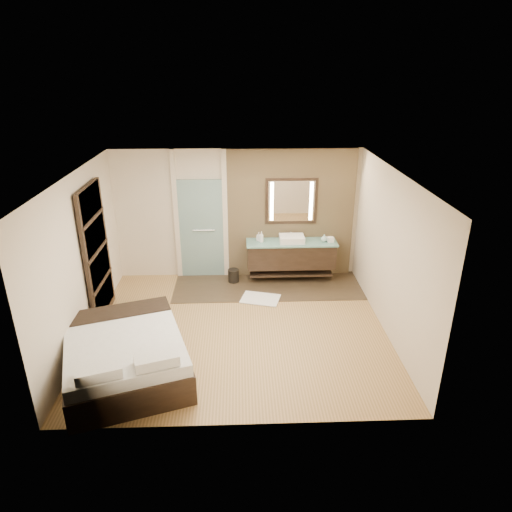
{
  "coord_description": "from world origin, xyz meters",
  "views": [
    {
      "loc": [
        0.04,
        -6.75,
        4.23
      ],
      "look_at": [
        0.32,
        0.6,
        1.11
      ],
      "focal_mm": 32.0,
      "sensor_mm": 36.0,
      "label": 1
    }
  ],
  "objects_px": {
    "vanity": "(291,254)",
    "waste_bin": "(234,276)",
    "mirror_unit": "(291,201)",
    "bed": "(125,355)"
  },
  "relations": [
    {
      "from": "vanity",
      "to": "waste_bin",
      "type": "relative_size",
      "value": 6.54
    },
    {
      "from": "vanity",
      "to": "waste_bin",
      "type": "height_order",
      "value": "vanity"
    },
    {
      "from": "mirror_unit",
      "to": "waste_bin",
      "type": "distance_m",
      "value": 1.95
    },
    {
      "from": "vanity",
      "to": "bed",
      "type": "bearing_deg",
      "value": -131.77
    },
    {
      "from": "vanity",
      "to": "mirror_unit",
      "type": "distance_m",
      "value": 1.1
    },
    {
      "from": "bed",
      "to": "vanity",
      "type": "bearing_deg",
      "value": 30.17
    },
    {
      "from": "vanity",
      "to": "bed",
      "type": "xyz_separation_m",
      "value": [
        -2.75,
        -3.08,
        -0.25
      ]
    },
    {
      "from": "vanity",
      "to": "mirror_unit",
      "type": "relative_size",
      "value": 1.75
    },
    {
      "from": "vanity",
      "to": "mirror_unit",
      "type": "xyz_separation_m",
      "value": [
        0.0,
        0.24,
        1.07
      ]
    },
    {
      "from": "bed",
      "to": "waste_bin",
      "type": "bearing_deg",
      "value": 44.72
    }
  ]
}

